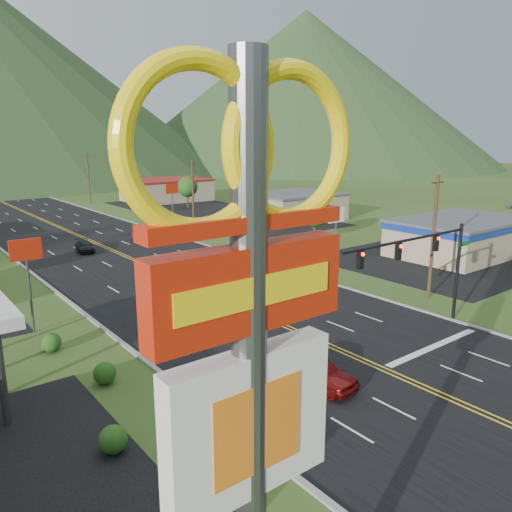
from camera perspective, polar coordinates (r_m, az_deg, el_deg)
pylon_sign at (r=8.32m, az=-0.80°, el=-10.92°), size 4.32×0.60×14.00m
traffic_signal at (r=34.17m, az=18.86°, el=0.08°), size 13.10×0.43×7.00m
building_east_near at (r=60.11m, az=22.35°, el=2.27°), size 15.40×10.40×4.10m
building_east_mid at (r=80.43m, az=4.29°, el=5.70°), size 14.40×11.40×4.30m
building_east_far at (r=106.83m, az=-10.16°, el=7.45°), size 16.40×12.40×4.50m
pole_sign_west_a at (r=35.72m, az=-24.74°, el=-0.34°), size 2.00×0.18×6.40m
pole_sign_east_a at (r=47.76m, az=9.15°, el=3.88°), size 2.00×0.18×6.40m
pole_sign_east_b at (r=73.19m, az=-9.57°, el=7.09°), size 2.00×0.18×6.40m
tree_east_a at (r=62.59m, az=6.73°, el=5.08°), size 3.84×3.84×5.82m
tree_east_b at (r=95.26m, az=-7.85°, el=7.84°), size 3.84×3.84×5.82m
utility_pole_a at (r=42.12m, az=19.60°, el=2.13°), size 1.60×0.28×10.00m
utility_pole_b at (r=69.10m, az=-7.21°, el=6.87°), size 1.60×0.28×10.00m
utility_pole_c at (r=105.36m, az=-18.57°, el=8.47°), size 1.60×0.28×10.00m
utility_pole_d at (r=143.61m, az=-24.04°, el=9.12°), size 1.60×0.28×10.00m
mountain_ne at (r=248.37m, az=5.58°, el=18.36°), size 180.00×180.00×70.00m
car_red_near at (r=27.06m, az=6.77°, el=-12.92°), size 2.68×5.00×1.62m
car_dark_mid at (r=60.60m, az=-19.01°, el=1.03°), size 2.35×4.43×1.22m
car_red_far at (r=64.53m, az=-12.67°, el=2.27°), size 1.76×4.63×1.51m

